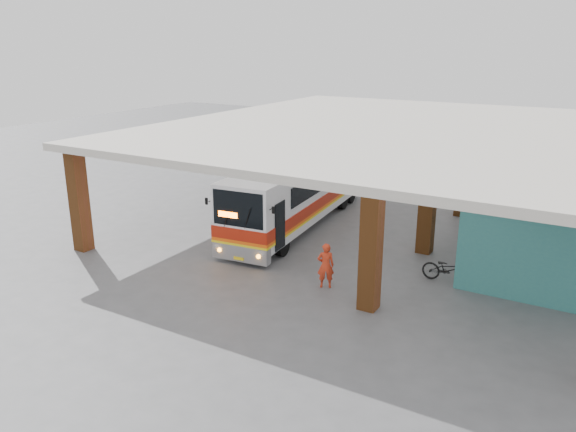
# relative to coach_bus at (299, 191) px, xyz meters

# --- Properties ---
(ground) EXTENTS (90.00, 90.00, 0.00)m
(ground) POSITION_rel_coach_bus_xyz_m (3.33, -3.51, -1.69)
(ground) COLOR #515154
(ground) RESTS_ON ground
(brick_columns) EXTENTS (20.10, 21.60, 4.35)m
(brick_columns) POSITION_rel_coach_bus_xyz_m (4.76, 1.49, 0.49)
(brick_columns) COLOR brown
(brick_columns) RESTS_ON ground
(canopy_roof) EXTENTS (21.00, 23.00, 0.30)m
(canopy_roof) POSITION_rel_coach_bus_xyz_m (3.83, 2.99, 2.81)
(canopy_roof) COLOR beige
(canopy_roof) RESTS_ON brick_columns
(shop_building) EXTENTS (5.20, 8.20, 3.11)m
(shop_building) POSITION_rel_coach_bus_xyz_m (10.83, 0.49, -0.12)
(shop_building) COLOR #2F7375
(shop_building) RESTS_ON ground
(coach_bus) EXTENTS (3.60, 11.83, 3.40)m
(coach_bus) POSITION_rel_coach_bus_xyz_m (0.00, 0.00, 0.00)
(coach_bus) COLOR white
(coach_bus) RESTS_ON ground
(motorcycle) EXTENTS (1.98, 0.72, 1.03)m
(motorcycle) POSITION_rel_coach_bus_xyz_m (8.03, -3.12, -1.17)
(motorcycle) COLOR black
(motorcycle) RESTS_ON ground
(pedestrian) EXTENTS (0.73, 0.65, 1.66)m
(pedestrian) POSITION_rel_coach_bus_xyz_m (4.36, -5.74, -0.86)
(pedestrian) COLOR red
(pedestrian) RESTS_ON ground
(red_chair) EXTENTS (0.46, 0.46, 0.87)m
(red_chair) POSITION_rel_coach_bus_xyz_m (7.78, 3.63, -1.29)
(red_chair) COLOR red
(red_chair) RESTS_ON ground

